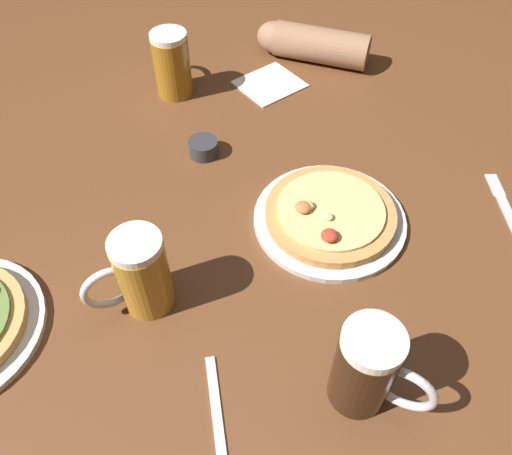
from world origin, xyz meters
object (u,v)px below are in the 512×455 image
Objects in this scene: fork_left at (219,436)px; diner_arm at (309,43)px; beer_mug_dark at (140,274)px; ramekin_butter at (203,148)px; beer_mug_amber at (171,64)px; knife_right at (508,212)px; beer_mug_pale at (368,369)px; napkin_folded at (270,83)px; pizza_plate_far at (330,216)px.

diner_arm reaches higher than fork_left.
beer_mug_dark is 0.37m from ramekin_butter.
diner_arm is (-0.10, 0.77, -0.03)m from beer_mug_dark.
knife_right is (0.76, 0.00, -0.07)m from beer_mug_amber.
ramekin_butter is at bearing -38.97° from beer_mug_amber.
beer_mug_dark reaches higher than ramekin_butter.
napkin_folded is at bearing 129.09° from beer_mug_pale.
pizza_plate_far reaches higher than napkin_folded.
diner_arm is (0.20, 0.28, -0.03)m from beer_mug_amber.
beer_mug_pale is (0.18, -0.27, 0.06)m from pizza_plate_far.
beer_mug_amber is at bearing 130.60° from fork_left.
napkin_folded is 0.15m from diner_arm.
beer_mug_pale reaches higher than ramekin_butter.
pizza_plate_far is 0.55m from diner_arm.
pizza_plate_far reaches higher than knife_right.
fork_left is at bearing -53.64° from ramekin_butter.
knife_right is (0.24, 0.61, 0.00)m from fork_left.
beer_mug_amber is 0.81m from fork_left.
beer_mug_amber reaches higher than pizza_plate_far.
beer_mug_pale is 0.77m from napkin_folded.
beer_mug_pale is at bearing -102.55° from knife_right.
knife_right is at bearing 77.45° from beer_mug_pale.
beer_mug_pale is 0.48m from knife_right.
beer_mug_dark reaches higher than pizza_plate_far.
beer_mug_dark is 0.53× the size of diner_arm.
beer_mug_amber is at bearing 121.99° from beer_mug_dark.
diner_arm is at bearing 109.60° from fork_left.
napkin_folded is at bearing -100.34° from diner_arm.
beer_mug_pale is 0.87m from diner_arm.
pizza_plate_far is 1.87× the size of beer_mug_amber.
beer_mug_pale reaches higher than beer_mug_dark.
beer_mug_amber reaches higher than knife_right.
napkin_folded is (-0.48, 0.59, -0.07)m from beer_mug_pale.
pizza_plate_far is at bearing -7.22° from ramekin_butter.
beer_mug_amber is at bearing 141.03° from ramekin_butter.
knife_right is at bearing -12.81° from napkin_folded.
pizza_plate_far is 4.59× the size of ramekin_butter.
beer_mug_amber is 0.80m from beer_mug_pale.
beer_mug_pale is at bearing 4.97° from beer_mug_dark.
pizza_plate_far reaches higher than ramekin_butter.
ramekin_butter is 0.33× the size of fork_left.
napkin_folded reaches higher than fork_left.
napkin_folded is at bearing 90.92° from ramekin_butter.
napkin_folded is at bearing 37.39° from beer_mug_amber.
beer_mug_dark is 0.26m from fork_left.
knife_right is at bearing 0.22° from beer_mug_amber.
knife_right is 0.66× the size of diner_arm.
pizza_plate_far is 1.98× the size of napkin_folded.
pizza_plate_far is at bearing -46.35° from napkin_folded.
ramekin_butter is 0.21× the size of diner_arm.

